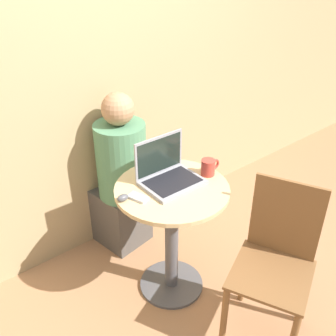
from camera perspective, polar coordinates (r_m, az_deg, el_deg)
ground_plane at (r=2.71m, az=0.49°, el=-16.55°), size 12.00×12.00×0.00m
back_wall at (r=2.56m, az=-10.54°, el=14.61°), size 7.00×0.05×2.60m
round_table at (r=2.35m, az=0.55°, el=-7.81°), size 0.65×0.65×0.77m
laptop at (r=2.23m, az=0.01°, el=-0.78°), size 0.33×0.26×0.26m
cell_phone at (r=2.12m, az=-4.38°, el=-4.29°), size 0.09×0.12×0.02m
computer_mouse at (r=2.10m, az=-6.59°, el=-4.32°), size 0.07×0.04×0.04m
coffee_cup at (r=2.31m, az=5.92°, el=0.14°), size 0.13×0.08×0.10m
chair_empty at (r=2.23m, az=15.25°, el=-13.15°), size 0.53×0.53×0.93m
person_seated at (r=2.78m, az=-7.31°, el=-2.28°), size 0.39×0.54×1.17m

